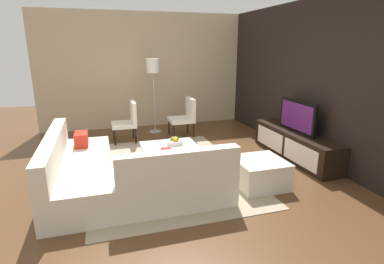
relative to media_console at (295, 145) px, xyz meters
name	(u,v)px	position (x,y,z in m)	size (l,w,h in m)	color
ground_plane	(167,172)	(0.00, -2.40, -0.25)	(14.00, 14.00, 0.00)	brown
feature_wall_back	(315,81)	(0.00, 0.30, 1.15)	(6.40, 0.12, 2.80)	black
side_wall_left	(146,71)	(-3.20, -2.20, 1.15)	(0.12, 5.20, 2.80)	#C6B28E
area_rug	(166,170)	(-0.10, -2.40, -0.24)	(3.42, 2.45, 0.01)	tan
media_console	(295,145)	(0.00, 0.00, 0.00)	(2.09, 0.48, 0.50)	black
television	(297,116)	(0.00, 0.00, 0.53)	(0.98, 0.06, 0.57)	black
sectional_couch	(114,175)	(0.50, -3.26, 0.03)	(2.31, 2.36, 0.81)	silver
coffee_table	(172,158)	(-0.10, -2.30, -0.05)	(1.01, 0.92, 0.38)	black
accent_chair_near	(128,119)	(-1.92, -2.82, 0.24)	(0.53, 0.51, 0.87)	black
floor_lamp	(153,71)	(-2.48, -2.14, 1.20)	(0.31, 0.31, 1.73)	#A5A5AA
ottoman	(259,173)	(0.86, -1.20, -0.05)	(0.70, 0.70, 0.40)	silver
fruit_bowl	(175,141)	(-0.28, -2.20, 0.18)	(0.28, 0.28, 0.14)	silver
accent_chair_far	(185,115)	(-1.99, -1.53, 0.24)	(0.56, 0.54, 0.87)	black
book_stack	(167,151)	(0.11, -2.41, 0.16)	(0.19, 0.16, 0.06)	maroon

